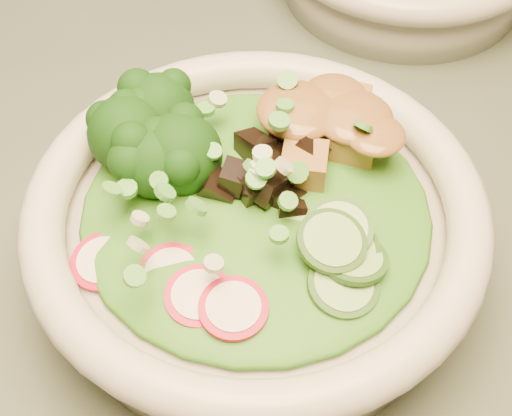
% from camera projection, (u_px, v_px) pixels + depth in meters
% --- Properties ---
extents(dining_table, '(1.20, 0.80, 0.75)m').
position_uv_depth(dining_table, '(428.00, 311.00, 0.57)').
color(dining_table, black).
rests_on(dining_table, ground).
extents(salad_bowl, '(0.27, 0.27, 0.07)m').
position_uv_depth(salad_bowl, '(256.00, 229.00, 0.43)').
color(salad_bowl, beige).
rests_on(salad_bowl, dining_table).
extents(lettuce_bed, '(0.21, 0.21, 0.02)m').
position_uv_depth(lettuce_bed, '(256.00, 207.00, 0.42)').
color(lettuce_bed, '#1E6715').
rests_on(lettuce_bed, salad_bowl).
extents(broccoli_florets, '(0.10, 0.09, 0.04)m').
position_uv_depth(broccoli_florets, '(169.00, 144.00, 0.43)').
color(broccoli_florets, black).
rests_on(broccoli_florets, salad_bowl).
extents(radish_slices, '(0.12, 0.07, 0.02)m').
position_uv_depth(radish_slices, '(185.00, 283.00, 0.38)').
color(radish_slices, '#B30D2B').
rests_on(radish_slices, salad_bowl).
extents(cucumber_slices, '(0.09, 0.09, 0.04)m').
position_uv_depth(cucumber_slices, '(353.00, 250.00, 0.38)').
color(cucumber_slices, '#94C96F').
rests_on(cucumber_slices, salad_bowl).
extents(mushroom_heap, '(0.09, 0.09, 0.04)m').
position_uv_depth(mushroom_heap, '(269.00, 178.00, 0.41)').
color(mushroom_heap, black).
rests_on(mushroom_heap, salad_bowl).
extents(tofu_cubes, '(0.11, 0.09, 0.04)m').
position_uv_depth(tofu_cubes, '(320.00, 131.00, 0.44)').
color(tofu_cubes, olive).
rests_on(tofu_cubes, salad_bowl).
extents(peanut_sauce, '(0.07, 0.06, 0.02)m').
position_uv_depth(peanut_sauce, '(321.00, 116.00, 0.43)').
color(peanut_sauce, brown).
rests_on(peanut_sauce, tofu_cubes).
extents(scallion_garnish, '(0.19, 0.19, 0.02)m').
position_uv_depth(scallion_garnish, '(256.00, 179.00, 0.40)').
color(scallion_garnish, green).
rests_on(scallion_garnish, salad_bowl).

